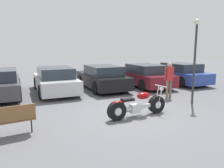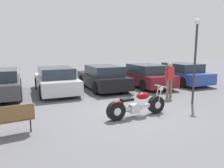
# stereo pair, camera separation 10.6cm
# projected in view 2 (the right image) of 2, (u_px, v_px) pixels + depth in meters

# --- Properties ---
(ground_plane) EXTENTS (60.00, 60.00, 0.00)m
(ground_plane) POSITION_uv_depth(u_px,v_px,m) (130.00, 114.00, 7.95)
(ground_plane) COLOR slate
(motorcycle) EXTENTS (2.37, 0.64, 1.02)m
(motorcycle) POSITION_uv_depth(u_px,v_px,m) (136.00, 105.00, 7.66)
(motorcycle) COLOR black
(motorcycle) RESTS_ON ground_plane
(parked_car_dark_grey) EXTENTS (1.95, 4.50, 1.37)m
(parked_car_dark_grey) POSITION_uv_depth(u_px,v_px,m) (0.00, 83.00, 10.74)
(parked_car_dark_grey) COLOR #3D3D42
(parked_car_dark_grey) RESTS_ON ground_plane
(parked_car_silver) EXTENTS (1.95, 4.50, 1.37)m
(parked_car_silver) POSITION_uv_depth(u_px,v_px,m) (56.00, 80.00, 11.73)
(parked_car_silver) COLOR #BCBCC1
(parked_car_silver) RESTS_ON ground_plane
(parked_car_black) EXTENTS (1.95, 4.50, 1.37)m
(parked_car_black) POSITION_uv_depth(u_px,v_px,m) (103.00, 78.00, 12.74)
(parked_car_black) COLOR black
(parked_car_black) RESTS_ON ground_plane
(parked_car_maroon) EXTENTS (1.95, 4.50, 1.37)m
(parked_car_maroon) POSITION_uv_depth(u_px,v_px,m) (145.00, 76.00, 13.56)
(parked_car_maroon) COLOR maroon
(parked_car_maroon) RESTS_ON ground_plane
(parked_car_blue) EXTENTS (1.95, 4.50, 1.37)m
(parked_car_blue) POSITION_uv_depth(u_px,v_px,m) (180.00, 74.00, 14.54)
(parked_car_blue) COLOR #2D479E
(parked_car_blue) RESTS_ON ground_plane
(lamp_post) EXTENTS (0.23, 0.23, 3.57)m
(lamp_post) POSITION_uv_depth(u_px,v_px,m) (196.00, 52.00, 9.12)
(lamp_post) COLOR #2D332D
(lamp_post) RESTS_ON ground_plane
(person_standing) EXTENTS (0.52, 0.23, 1.71)m
(person_standing) POSITION_uv_depth(u_px,v_px,m) (170.00, 77.00, 10.36)
(person_standing) COLOR #726656
(person_standing) RESTS_ON ground_plane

